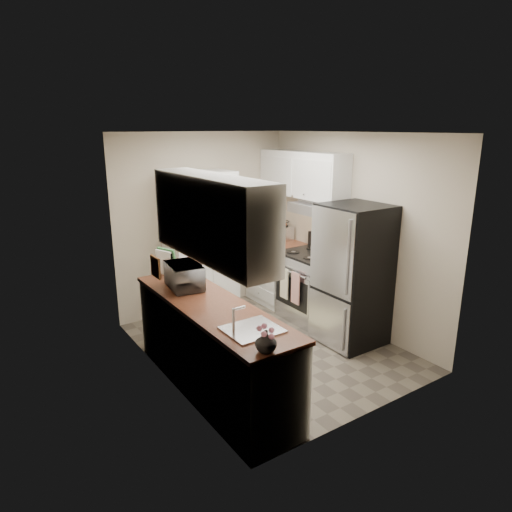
# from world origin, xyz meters

# --- Properties ---
(ground) EXTENTS (3.20, 3.20, 0.00)m
(ground) POSITION_xyz_m (0.00, 0.00, 0.00)
(ground) COLOR #665B4C
(ground) RESTS_ON ground
(room_shell) EXTENTS (2.64, 3.24, 2.52)m
(room_shell) POSITION_xyz_m (-0.02, -0.01, 1.63)
(room_shell) COLOR #BCB098
(room_shell) RESTS_ON ground
(pantry_cabinet) EXTENTS (0.90, 0.55, 2.00)m
(pantry_cabinet) POSITION_xyz_m (-0.20, 1.32, 1.00)
(pantry_cabinet) COLOR white
(pantry_cabinet) RESTS_ON ground
(base_cabinet_left) EXTENTS (0.60, 2.30, 0.88)m
(base_cabinet_left) POSITION_xyz_m (-0.99, -0.43, 0.44)
(base_cabinet_left) COLOR white
(base_cabinet_left) RESTS_ON ground
(countertop_left) EXTENTS (0.63, 2.33, 0.04)m
(countertop_left) POSITION_xyz_m (-0.99, -0.43, 0.90)
(countertop_left) COLOR brown
(countertop_left) RESTS_ON base_cabinet_left
(base_cabinet_right) EXTENTS (0.60, 0.80, 0.88)m
(base_cabinet_right) POSITION_xyz_m (0.99, 1.19, 0.44)
(base_cabinet_right) COLOR white
(base_cabinet_right) RESTS_ON ground
(countertop_right) EXTENTS (0.63, 0.83, 0.04)m
(countertop_right) POSITION_xyz_m (0.99, 1.19, 0.90)
(countertop_right) COLOR brown
(countertop_right) RESTS_ON base_cabinet_right
(electric_range) EXTENTS (0.71, 0.78, 1.13)m
(electric_range) POSITION_xyz_m (0.97, 0.39, 0.48)
(electric_range) COLOR #B7B7BC
(electric_range) RESTS_ON ground
(refrigerator) EXTENTS (0.70, 0.72, 1.70)m
(refrigerator) POSITION_xyz_m (0.94, -0.41, 0.85)
(refrigerator) COLOR #B7B7BC
(refrigerator) RESTS_ON ground
(microwave) EXTENTS (0.38, 0.51, 0.26)m
(microwave) POSITION_xyz_m (-1.00, 0.12, 1.05)
(microwave) COLOR #A7A7AB
(microwave) RESTS_ON countertop_left
(wine_bottle) EXTENTS (0.07, 0.07, 0.29)m
(wine_bottle) POSITION_xyz_m (-1.03, 0.38, 1.06)
(wine_bottle) COLOR black
(wine_bottle) RESTS_ON countertop_left
(flower_vase) EXTENTS (0.18, 0.18, 0.17)m
(flower_vase) POSITION_xyz_m (-1.11, -1.52, 1.01)
(flower_vase) COLOR beige
(flower_vase) RESTS_ON countertop_left
(cutting_board) EXTENTS (0.11, 0.25, 0.32)m
(cutting_board) POSITION_xyz_m (-0.98, 0.61, 1.08)
(cutting_board) COLOR #3C8344
(cutting_board) RESTS_ON countertop_left
(toaster_oven) EXTENTS (0.34, 0.40, 0.21)m
(toaster_oven) POSITION_xyz_m (1.09, 1.28, 1.03)
(toaster_oven) COLOR silver
(toaster_oven) RESTS_ON countertop_right
(fruit_basket) EXTENTS (0.34, 0.34, 0.11)m
(fruit_basket) POSITION_xyz_m (1.10, 1.26, 1.19)
(fruit_basket) COLOR #D6501C
(fruit_basket) RESTS_ON toaster_oven
(kitchen_mat) EXTENTS (0.72, 0.99, 0.01)m
(kitchen_mat) POSITION_xyz_m (0.05, 0.43, 0.01)
(kitchen_mat) COLOR tan
(kitchen_mat) RESTS_ON ground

